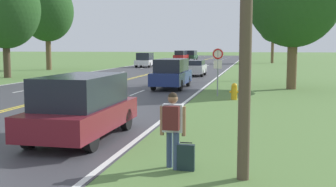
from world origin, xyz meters
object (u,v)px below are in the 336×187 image
(car_white_van_mid_far, at_px, (145,60))
(car_dark_green_van_distant, at_px, (192,55))
(traffic_sign, at_px, (218,60))
(car_silver_hatchback_mid_near, at_px, (194,67))
(car_maroon_suv_nearest, at_px, (82,106))
(car_dark_blue_suv_approaching, at_px, (172,73))
(car_red_suv_receding, at_px, (181,56))
(hitchhiker_person, at_px, (172,122))
(tree_behind_sign, at_px, (273,26))
(tree_left_verge, at_px, (5,8))
(suitcase, at_px, (186,157))
(fire_hydrant, at_px, (234,91))
(tree_right_cluster, at_px, (47,12))

(car_white_van_mid_far, relative_size, car_dark_green_van_distant, 0.92)
(car_white_van_mid_far, bearing_deg, traffic_sign, -160.70)
(car_silver_hatchback_mid_near, height_order, car_dark_green_van_distant, car_dark_green_van_distant)
(car_maroon_suv_nearest, height_order, car_dark_blue_suv_approaching, car_dark_blue_suv_approaching)
(car_dark_blue_suv_approaching, height_order, car_red_suv_receding, car_red_suv_receding)
(hitchhiker_person, bearing_deg, car_maroon_suv_nearest, 52.67)
(tree_behind_sign, height_order, car_white_van_mid_far, tree_behind_sign)
(tree_left_verge, distance_m, car_silver_hatchback_mid_near, 16.97)
(tree_left_verge, height_order, car_dark_blue_suv_approaching, tree_left_verge)
(car_dark_blue_suv_approaching, distance_m, car_white_van_mid_far, 28.02)
(hitchhiker_person, distance_m, suitcase, 0.80)
(fire_hydrant, xyz_separation_m, car_maroon_suv_nearest, (-3.80, -9.93, 0.53))
(traffic_sign, relative_size, tree_right_cluster, 0.26)
(fire_hydrant, xyz_separation_m, car_red_suv_receding, (-12.62, 55.83, 0.58))
(car_maroon_suv_nearest, distance_m, car_dark_blue_suv_approaching, 14.88)
(car_white_van_mid_far, xyz_separation_m, car_dark_green_van_distant, (1.59, 29.48, 0.02))
(car_silver_hatchback_mid_near, distance_m, car_white_van_mid_far, 17.26)
(tree_behind_sign, height_order, car_dark_green_van_distant, tree_behind_sign)
(car_dark_blue_suv_approaching, bearing_deg, tree_right_cluster, -135.51)
(car_silver_hatchback_mid_near, relative_size, car_white_van_mid_far, 0.84)
(tree_behind_sign, relative_size, car_maroon_suv_nearest, 1.85)
(tree_behind_sign, height_order, car_silver_hatchback_mid_near, tree_behind_sign)
(fire_hydrant, height_order, tree_right_cluster, tree_right_cluster)
(car_dark_blue_suv_approaching, distance_m, car_silver_hatchback_mid_near, 11.61)
(fire_hydrant, height_order, car_red_suv_receding, car_red_suv_receding)
(hitchhiker_person, bearing_deg, tree_behind_sign, -3.27)
(traffic_sign, relative_size, car_dark_blue_suv_approaching, 0.52)
(car_maroon_suv_nearest, xyz_separation_m, car_dark_blue_suv_approaching, (-0.37, 14.88, 0.02))
(suitcase, xyz_separation_m, tree_behind_sign, (3.94, 61.34, 5.66))
(fire_hydrant, distance_m, car_silver_hatchback_mid_near, 17.15)
(car_white_van_mid_far, xyz_separation_m, car_red_suv_receding, (0.39, 24.28, 0.03))
(hitchhiker_person, bearing_deg, car_white_van_mid_far, 16.37)
(tree_left_verge, bearing_deg, tree_behind_sign, 58.27)
(car_silver_hatchback_mid_near, bearing_deg, traffic_sign, 12.76)
(car_silver_hatchback_mid_near, height_order, car_white_van_mid_far, car_white_van_mid_far)
(tree_right_cluster, xyz_separation_m, car_red_suv_receding, (9.50, 32.66, -5.56))
(traffic_sign, xyz_separation_m, car_dark_blue_suv_approaching, (-3.22, 3.63, -0.95))
(tree_right_cluster, relative_size, car_red_suv_receding, 2.02)
(fire_hydrant, bearing_deg, suitcase, -91.76)
(tree_right_cluster, xyz_separation_m, car_white_van_mid_far, (9.11, 8.38, -5.59))
(car_red_suv_receding, xyz_separation_m, car_dark_green_van_distant, (1.20, 5.20, -0.01))
(car_dark_blue_suv_approaching, bearing_deg, car_maroon_suv_nearest, 1.35)
(tree_left_verge, relative_size, tree_behind_sign, 1.08)
(car_white_van_mid_far, bearing_deg, tree_behind_sign, -46.08)
(traffic_sign, distance_m, car_maroon_suv_nearest, 11.64)
(tree_left_verge, relative_size, tree_right_cluster, 0.92)
(fire_hydrant, bearing_deg, car_white_van_mid_far, 112.40)
(fire_hydrant, xyz_separation_m, tree_behind_sign, (3.56, 48.92, 5.52))
(fire_hydrant, distance_m, car_maroon_suv_nearest, 10.64)
(hitchhiker_person, relative_size, car_dark_blue_suv_approaching, 0.34)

